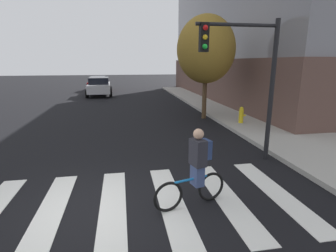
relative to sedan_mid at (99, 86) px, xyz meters
The scene contains 9 objects.
ground_plane 19.80m from the sedan_mid, 86.43° to the right, with size 120.00×120.00×0.00m, color black.
crosswalk_stripes 19.83m from the sedan_mid, 85.14° to the right, with size 8.12×3.52×0.01m.
sedan_mid is the anchor object (origin of this frame).
sedan_far 4.86m from the sedan_mid, 95.17° to the left, with size 2.23×4.44×1.50m.
cyclist 20.21m from the sedan_mid, 80.21° to the right, with size 1.66×0.52×1.69m.
traffic_light_near 18.65m from the sedan_mid, 72.55° to the right, with size 2.47×0.28×4.20m.
fire_hydrant 15.38m from the sedan_mid, 60.44° to the right, with size 0.33×0.22×0.78m.
street_tree_near 13.32m from the sedan_mid, 60.73° to the right, with size 3.02×3.02×5.37m.
corner_building 19.78m from the sedan_mid, 12.37° to the right, with size 19.69×23.33×12.24m.
Camera 1 is at (0.72, -5.09, 3.00)m, focal length 27.89 mm.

